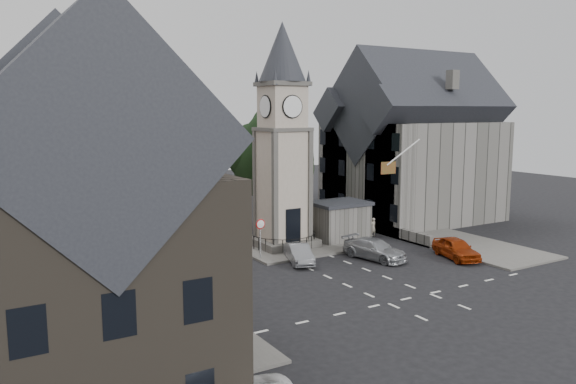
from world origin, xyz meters
TOP-DOWN VIEW (x-y plane):
  - ground at (0.00, 0.00)m, footprint 120.00×120.00m
  - pavement_west at (-12.50, 6.00)m, footprint 6.00×30.00m
  - pavement_east at (12.00, 8.00)m, footprint 6.00×26.00m
  - central_island at (1.50, 8.00)m, footprint 10.00×8.00m
  - road_markings at (0.00, -5.50)m, footprint 20.00×8.00m
  - clock_tower at (0.00, 7.99)m, footprint 4.86×4.86m
  - stone_shelter at (4.80, 7.50)m, footprint 4.30×3.30m
  - town_tree at (2.00, 13.00)m, footprint 7.20×7.20m
  - warning_sign_post at (-3.20, 5.43)m, footprint 0.70×0.19m
  - terrace_pink at (-15.50, 16.00)m, footprint 8.10×7.60m
  - terrace_cream at (-15.50, 8.00)m, footprint 8.10×7.60m
  - terrace_tudor at (-15.50, 0.00)m, footprint 8.10×7.60m
  - building_sw_stone at (-17.00, -9.00)m, footprint 8.60×7.60m
  - backdrop_west at (-12.00, 28.00)m, footprint 20.00×10.00m
  - east_building at (15.59, 11.00)m, footprint 14.40×11.40m
  - east_boundary_wall at (9.20, 10.00)m, footprint 0.40×16.00m
  - flagpole at (8.00, 4.00)m, footprint 3.68×0.10m
  - car_west_blue at (-11.50, -0.59)m, footprint 4.44×4.18m
  - car_west_silver at (-9.27, 1.40)m, footprint 4.88×3.41m
  - car_west_grey at (-11.17, 5.45)m, footprint 5.74×4.22m
  - car_island_silver at (-1.32, 3.58)m, footprint 2.45×4.04m
  - car_island_east at (3.64, 1.79)m, footprint 2.87×5.01m
  - car_east_red at (8.50, -0.96)m, footprint 2.75×4.50m
  - pedestrian at (8.06, 7.36)m, footprint 0.56×0.38m

SIDE VIEW (x-z plane):
  - ground at x=0.00m, z-range 0.00..0.00m
  - road_markings at x=0.00m, z-range 0.00..0.01m
  - pavement_west at x=-12.50m, z-range 0.00..0.14m
  - pavement_east at x=12.00m, z-range 0.00..0.14m
  - central_island at x=1.50m, z-range 0.00..0.16m
  - east_boundary_wall at x=9.20m, z-range 0.00..0.90m
  - car_island_silver at x=-1.32m, z-range 0.00..1.26m
  - car_island_east at x=3.64m, z-range 0.00..1.37m
  - car_east_red at x=8.50m, z-range 0.00..1.43m
  - car_west_grey at x=-11.17m, z-range 0.00..1.45m
  - car_west_blue at x=-11.50m, z-range 0.00..1.48m
  - pedestrian at x=8.06m, z-range 0.00..1.49m
  - car_west_silver at x=-9.27m, z-range 0.00..1.52m
  - stone_shelter at x=4.80m, z-range 0.01..3.09m
  - warning_sign_post at x=-3.20m, z-range 0.60..3.45m
  - backdrop_west at x=-12.00m, z-range 0.00..8.00m
  - building_sw_stone at x=-17.00m, z-range 0.15..10.55m
  - terrace_tudor at x=-15.50m, z-range 0.19..12.19m
  - east_building at x=15.59m, z-range -0.04..12.56m
  - terrace_pink at x=-15.50m, z-range 0.18..12.98m
  - terrace_cream at x=-15.50m, z-range 0.18..12.98m
  - town_tree at x=2.00m, z-range 1.57..12.37m
  - flagpole at x=8.00m, z-range 5.63..8.37m
  - clock_tower at x=0.00m, z-range 0.00..16.25m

